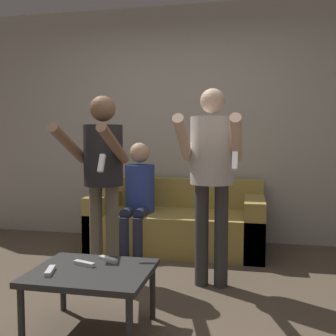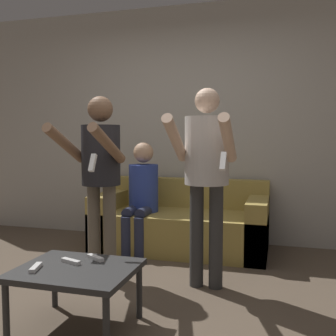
{
  "view_description": "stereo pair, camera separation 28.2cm",
  "coord_description": "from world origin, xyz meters",
  "px_view_note": "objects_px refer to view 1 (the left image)",
  "views": [
    {
      "loc": [
        0.79,
        -2.51,
        1.19
      ],
      "look_at": [
        0.05,
        1.07,
        0.91
      ],
      "focal_mm": 42.0,
      "sensor_mm": 36.0,
      "label": 1
    },
    {
      "loc": [
        1.06,
        -2.44,
        1.19
      ],
      "look_at": [
        0.05,
        1.07,
        0.91
      ],
      "focal_mm": 42.0,
      "sensor_mm": 36.0,
      "label": 2
    }
  ],
  "objects_px": {
    "remote_near": "(50,271)",
    "remote_mid": "(84,264)",
    "person_seated": "(138,192)",
    "coffee_table": "(91,277)",
    "couch": "(178,225)",
    "person_standing_right": "(212,164)",
    "remote_far": "(108,259)",
    "person_standing_left": "(103,166)"
  },
  "relations": [
    {
      "from": "remote_far",
      "to": "couch",
      "type": "bearing_deg",
      "value": 85.2
    },
    {
      "from": "person_standing_right",
      "to": "remote_mid",
      "type": "distance_m",
      "value": 1.24
    },
    {
      "from": "coffee_table",
      "to": "remote_far",
      "type": "relative_size",
      "value": 4.81
    },
    {
      "from": "couch",
      "to": "remote_near",
      "type": "xyz_separation_m",
      "value": [
        -0.41,
        -2.01,
        0.15
      ]
    },
    {
      "from": "remote_near",
      "to": "remote_far",
      "type": "distance_m",
      "value": 0.38
    },
    {
      "from": "coffee_table",
      "to": "remote_mid",
      "type": "distance_m",
      "value": 0.11
    },
    {
      "from": "remote_near",
      "to": "remote_far",
      "type": "relative_size",
      "value": 1.04
    },
    {
      "from": "person_standing_left",
      "to": "coffee_table",
      "type": "xyz_separation_m",
      "value": [
        0.27,
        -0.89,
        -0.61
      ]
    },
    {
      "from": "couch",
      "to": "person_standing_left",
      "type": "distance_m",
      "value": 1.31
    },
    {
      "from": "person_standing_right",
      "to": "remote_mid",
      "type": "height_order",
      "value": "person_standing_right"
    },
    {
      "from": "person_seated",
      "to": "remote_far",
      "type": "height_order",
      "value": "person_seated"
    },
    {
      "from": "remote_mid",
      "to": "person_standing_left",
      "type": "bearing_deg",
      "value": 102.94
    },
    {
      "from": "person_seated",
      "to": "remote_near",
      "type": "height_order",
      "value": "person_seated"
    },
    {
      "from": "person_standing_right",
      "to": "remote_near",
      "type": "distance_m",
      "value": 1.44
    },
    {
      "from": "coffee_table",
      "to": "couch",
      "type": "bearing_deg",
      "value": 84.37
    },
    {
      "from": "person_seated",
      "to": "remote_far",
      "type": "bearing_deg",
      "value": -81.25
    },
    {
      "from": "remote_near",
      "to": "person_seated",
      "type": "bearing_deg",
      "value": 89.38
    },
    {
      "from": "person_seated",
      "to": "remote_mid",
      "type": "height_order",
      "value": "person_seated"
    },
    {
      "from": "person_seated",
      "to": "remote_near",
      "type": "xyz_separation_m",
      "value": [
        -0.02,
        -1.84,
        -0.22
      ]
    },
    {
      "from": "remote_mid",
      "to": "remote_far",
      "type": "xyz_separation_m",
      "value": [
        0.12,
        0.11,
        0.0
      ]
    },
    {
      "from": "person_standing_left",
      "to": "remote_mid",
      "type": "height_order",
      "value": "person_standing_left"
    },
    {
      "from": "remote_mid",
      "to": "remote_near",
      "type": "bearing_deg",
      "value": -130.85
    },
    {
      "from": "remote_near",
      "to": "remote_mid",
      "type": "bearing_deg",
      "value": 49.15
    },
    {
      "from": "couch",
      "to": "person_standing_right",
      "type": "height_order",
      "value": "person_standing_right"
    },
    {
      "from": "couch",
      "to": "person_standing_left",
      "type": "relative_size",
      "value": 1.17
    },
    {
      "from": "person_standing_left",
      "to": "person_standing_right",
      "type": "distance_m",
      "value": 0.91
    },
    {
      "from": "couch",
      "to": "remote_near",
      "type": "distance_m",
      "value": 2.05
    },
    {
      "from": "person_seated",
      "to": "remote_mid",
      "type": "bearing_deg",
      "value": -85.78
    },
    {
      "from": "person_seated",
      "to": "remote_near",
      "type": "relative_size",
      "value": 7.41
    },
    {
      "from": "coffee_table",
      "to": "remote_near",
      "type": "bearing_deg",
      "value": -155.12
    },
    {
      "from": "remote_far",
      "to": "coffee_table",
      "type": "bearing_deg",
      "value": -103.64
    },
    {
      "from": "person_standing_left",
      "to": "person_seated",
      "type": "relative_size",
      "value": 1.35
    },
    {
      "from": "person_seated",
      "to": "remote_mid",
      "type": "xyz_separation_m",
      "value": [
        0.12,
        -1.67,
        -0.22
      ]
    },
    {
      "from": "person_standing_left",
      "to": "remote_near",
      "type": "bearing_deg",
      "value": -87.3
    },
    {
      "from": "couch",
      "to": "coffee_table",
      "type": "bearing_deg",
      "value": -95.63
    },
    {
      "from": "person_standing_right",
      "to": "couch",
      "type": "bearing_deg",
      "value": 114.22
    },
    {
      "from": "remote_near",
      "to": "remote_mid",
      "type": "xyz_separation_m",
      "value": [
        0.14,
        0.17,
        0.0
      ]
    },
    {
      "from": "person_standing_left",
      "to": "coffee_table",
      "type": "bearing_deg",
      "value": -73.48
    },
    {
      "from": "person_standing_right",
      "to": "remote_near",
      "type": "height_order",
      "value": "person_standing_right"
    },
    {
      "from": "remote_near",
      "to": "couch",
      "type": "bearing_deg",
      "value": 78.57
    },
    {
      "from": "remote_mid",
      "to": "person_seated",
      "type": "bearing_deg",
      "value": 94.22
    },
    {
      "from": "couch",
      "to": "coffee_table",
      "type": "distance_m",
      "value": 1.92
    }
  ]
}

